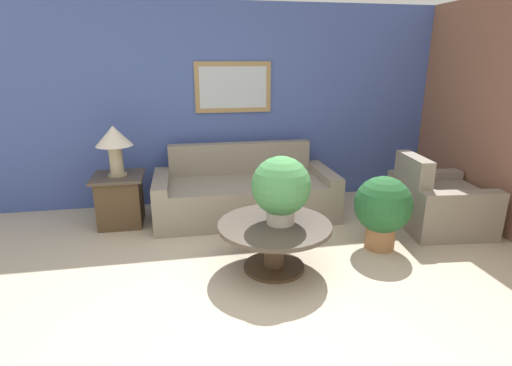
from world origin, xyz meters
name	(u,v)px	position (x,y,z in m)	size (l,w,h in m)	color
ground_plane	(271,323)	(0.00, 0.00, 0.00)	(20.00, 20.00, 0.00)	#BCAD93
wall_back	(225,106)	(0.00, 2.85, 1.30)	(7.75, 0.09, 2.60)	#42569E
wall_right	(498,115)	(2.91, 1.41, 1.30)	(0.06, 4.82, 2.60)	brown
couch_main	(245,194)	(0.15, 2.20, 0.28)	(2.21, 0.99, 0.86)	gray
armchair	(437,203)	(2.32, 1.44, 0.29)	(1.00, 1.10, 0.86)	gray
coffee_table	(274,236)	(0.21, 0.80, 0.33)	(1.05, 1.05, 0.46)	#4C3823
side_table	(120,199)	(-1.34, 2.19, 0.31)	(0.58, 0.58, 0.61)	#4C3823
table_lamp	(114,140)	(-1.34, 2.19, 1.02)	(0.42, 0.42, 0.58)	tan
potted_plant_on_table	(281,188)	(0.27, 0.81, 0.80)	(0.54, 0.54, 0.63)	beige
potted_plant_floor	(383,208)	(1.40, 1.02, 0.44)	(0.59, 0.59, 0.78)	#9E6B42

